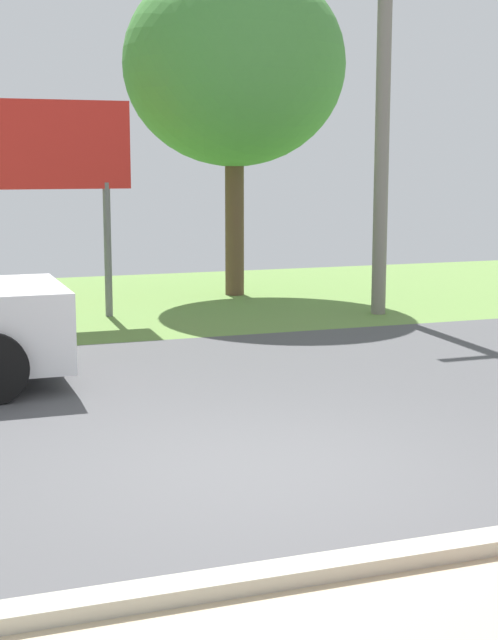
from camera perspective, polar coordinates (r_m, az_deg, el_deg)
name	(u,v)px	position (r m, az deg, el deg)	size (l,w,h in m)	color
ground_plane	(173,396)	(10.66, -4.56, -4.54)	(40.00, 22.00, 0.20)	#4C4C4F
utility_pole	(382,119)	(16.00, 8.02, 11.88)	(1.80, 0.24, 6.12)	gray
roadside_billboard	(49,161)	(15.60, -11.89, 9.34)	(2.60, 0.12, 3.50)	slate
tree_center_back	(234,65)	(18.26, -0.90, 15.05)	(4.14, 4.14, 6.21)	brown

